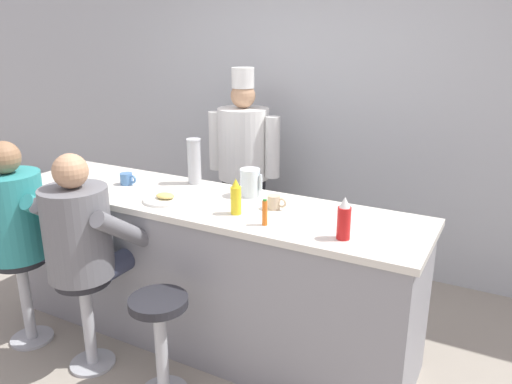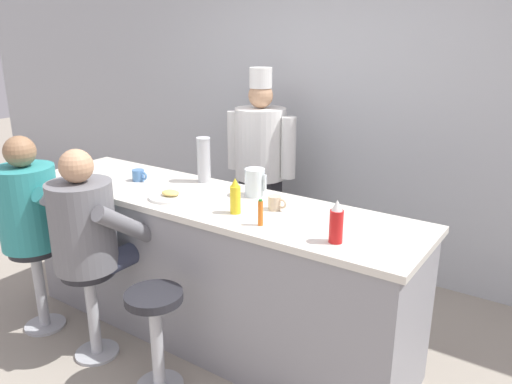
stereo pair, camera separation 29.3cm
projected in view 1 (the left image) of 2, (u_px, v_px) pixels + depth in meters
ground_plane at (176, 363)px, 3.19m from camera, size 20.00×20.00×0.00m
wall_back at (304, 111)px, 4.42m from camera, size 10.00×0.06×2.70m
diner_counter at (206, 270)px, 3.34m from camera, size 2.84×0.73×1.00m
ketchup_bottle_red at (344, 220)px, 2.55m from camera, size 0.07×0.07×0.23m
mustard_bottle_yellow at (236, 198)px, 2.90m from camera, size 0.06×0.06×0.22m
hot_sauce_bottle_orange at (265, 213)px, 2.74m from camera, size 0.03×0.03×0.15m
water_pitcher_clear at (250, 182)px, 3.23m from camera, size 0.15×0.13×0.18m
breakfast_plate at (165, 199)px, 3.15m from camera, size 0.28×0.28×0.05m
cereal_bowl at (74, 186)px, 3.37m from camera, size 0.13×0.13×0.06m
coffee_mug_tan at (275, 202)px, 3.00m from camera, size 0.12×0.08×0.08m
coffee_mug_blue at (127, 179)px, 3.48m from camera, size 0.13×0.09×0.08m
cup_stack_steel at (194, 161)px, 3.47m from camera, size 0.10×0.10×0.32m
diner_seated_teal at (19, 221)px, 3.20m from camera, size 0.60×0.59×1.39m
diner_seated_grey at (83, 238)px, 2.95m from camera, size 0.59×0.58×1.38m
empty_stool_round at (160, 331)px, 2.80m from camera, size 0.33×0.33×0.63m
cook_in_whites_near at (244, 161)px, 4.32m from camera, size 0.68×0.44×1.75m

